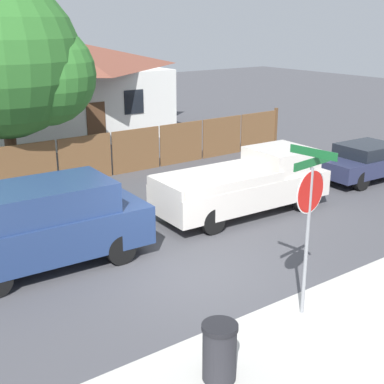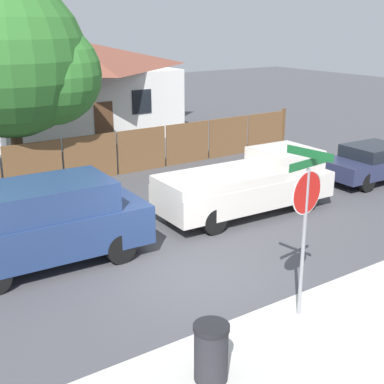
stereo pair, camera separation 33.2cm
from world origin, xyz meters
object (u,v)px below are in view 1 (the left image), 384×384
at_px(house, 64,86).
at_px(oak_tree, 11,63).
at_px(red_suv, 44,223).
at_px(orange_pickup, 249,184).
at_px(trash_bin, 219,352).
at_px(stop_sign, 310,203).
at_px(parked_sedan, 368,161).

bearing_deg(house, oak_tree, -123.96).
xyz_separation_m(house, red_suv, (-6.48, -13.67, -1.32)).
bearing_deg(house, orange_pickup, -90.94).
bearing_deg(orange_pickup, trash_bin, -132.95).
height_order(red_suv, stop_sign, stop_sign).
bearing_deg(oak_tree, red_suv, -104.92).
xyz_separation_m(oak_tree, stop_sign, (1.43, -11.65, -1.86)).
bearing_deg(house, red_suv, -115.38).
bearing_deg(parked_sedan, stop_sign, -148.01).
bearing_deg(red_suv, oak_tree, 77.53).
bearing_deg(oak_tree, parked_sedan, -33.31).
distance_m(house, orange_pickup, 13.77).
distance_m(house, trash_bin, 20.20).
distance_m(house, stop_sign, 18.92).
xyz_separation_m(oak_tree, parked_sedan, (10.18, -6.69, -3.44)).
distance_m(red_suv, trash_bin, 5.64).
xyz_separation_m(house, stop_sign, (-3.27, -18.63, -0.10)).
xyz_separation_m(house, trash_bin, (-5.86, -19.24, -1.88)).
height_order(house, trash_bin, house).
distance_m(oak_tree, orange_pickup, 8.70).
height_order(oak_tree, stop_sign, oak_tree).
xyz_separation_m(red_suv, trash_bin, (0.62, -5.57, -0.56)).
bearing_deg(red_suv, trash_bin, -81.20).
xyz_separation_m(oak_tree, red_suv, (-1.78, -6.69, -3.08)).
distance_m(oak_tree, stop_sign, 11.88).
bearing_deg(stop_sign, oak_tree, 89.77).
bearing_deg(orange_pickup, house, 91.50).
relative_size(oak_tree, stop_sign, 2.07).
height_order(oak_tree, red_suv, oak_tree).
bearing_deg(oak_tree, stop_sign, -83.01).
xyz_separation_m(red_suv, orange_pickup, (6.26, -0.01, -0.20)).
distance_m(oak_tree, trash_bin, 12.84).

